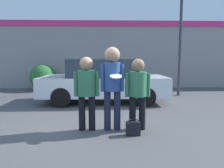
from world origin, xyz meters
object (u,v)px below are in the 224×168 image
person_right (138,88)px  person_middle_with_frisbee (112,80)px  parked_car_near (103,81)px  shrub (43,77)px  person_left (87,87)px  street_lamp (186,15)px  handbag (133,128)px

person_right → person_middle_with_frisbee: bearing=-178.9°
person_right → parked_car_near: bearing=104.1°
parked_car_near → shrub: bearing=135.1°
person_left → street_lamp: street_lamp is taller
parked_car_near → handbag: bearing=-79.6°
person_right → handbag: size_ratio=4.96×
person_left → shrub: bearing=113.4°
person_right → shrub: bearing=121.7°
street_lamp → shrub: street_lamp is taller
handbag → shrub: bearing=119.2°
street_lamp → person_right: bearing=-120.7°
person_left → parked_car_near: 3.20m
person_left → street_lamp: (3.76, 4.46, 2.42)m
person_middle_with_frisbee → handbag: bearing=-41.5°
person_right → parked_car_near: person_right is taller
shrub → person_middle_with_frisbee: bearing=-62.3°
shrub → person_right: bearing=-58.3°
person_left → person_middle_with_frisbee: size_ratio=0.88×
person_middle_with_frisbee → street_lamp: bearing=54.3°
street_lamp → shrub: bearing=165.1°
street_lamp → person_left: bearing=-130.2°
person_right → shrub: (-3.80, 6.16, -0.30)m
person_left → handbag: person_left is taller
person_right → shrub: size_ratio=1.23×
person_middle_with_frisbee → shrub: size_ratio=1.42×
person_left → person_right: bearing=0.7°
person_left → shrub: size_ratio=1.26×
person_left → parked_car_near: bearing=84.0°
shrub → handbag: bearing=-60.8°
shrub → handbag: 7.52m
handbag → person_right: bearing=69.5°
person_middle_with_frisbee → parked_car_near: size_ratio=0.41×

